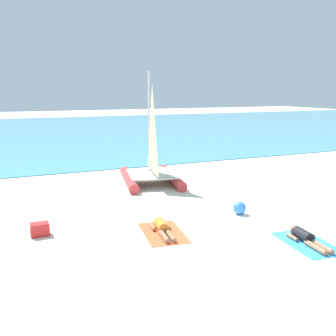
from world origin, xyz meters
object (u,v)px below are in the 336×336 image
sunbather_left (162,228)px  beach_ball (239,208)px  towel_middle (307,243)px  sailboat_red (151,167)px  towel_left (163,233)px  sunbather_middle (306,238)px  cooler_box (40,229)px

sunbather_left → beach_ball: 2.96m
towel_middle → beach_ball: bearing=95.0°
sailboat_red → towel_left: size_ratio=2.49×
towel_left → towel_middle: (3.17, -2.23, 0.00)m
sunbather_middle → beach_ball: bearing=102.2°
towel_middle → sunbather_middle: size_ratio=1.21×
sailboat_red → towel_middle: (1.32, -7.90, -0.70)m
cooler_box → sunbather_middle: bearing=-27.8°
sunbather_left → beach_ball: (2.92, 0.49, 0.08)m
towel_middle → towel_left: bearing=144.8°
sailboat_red → sunbather_left: (-1.85, -5.60, -0.57)m
sunbather_left → sailboat_red: bearing=80.0°
sunbather_middle → cooler_box: bearing=159.1°
sailboat_red → towel_middle: bearing=-68.9°
sunbather_left → cooler_box: cooler_box is taller
towel_left → sunbather_left: 0.14m
beach_ball → sailboat_red: bearing=101.8°
sunbather_left → beach_ball: bearing=17.8°
sailboat_red → sunbather_middle: (1.32, -7.83, -0.57)m
sailboat_red → towel_left: bearing=-96.6°
sailboat_red → sunbather_left: bearing=-96.7°
cooler_box → towel_middle: bearing=-28.3°
towel_left → cooler_box: bearing=159.5°
sunbather_middle → beach_ball: size_ratio=3.66×
beach_ball → sunbather_middle: bearing=-84.7°
sunbather_middle → beach_ball: beach_ball is taller
cooler_box → towel_left: bearing=-20.5°
towel_middle → beach_ball: 2.81m
cooler_box → sunbather_left: bearing=-19.4°
sunbather_middle → cooler_box: cooler_box is taller
beach_ball → cooler_box: bearing=174.0°
sailboat_red → towel_middle: size_ratio=2.49×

